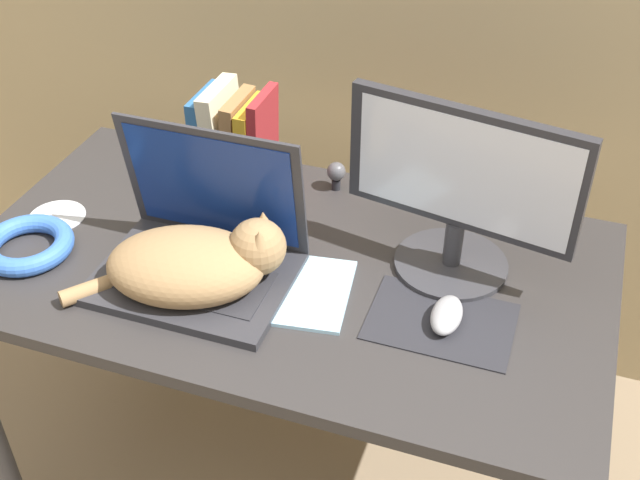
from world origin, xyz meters
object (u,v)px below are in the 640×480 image
(cat, at_px, (196,263))
(cable_coil, at_px, (27,245))
(computer_mouse, at_px, (447,315))
(book_row, at_px, (234,138))
(notepad, at_px, (295,290))
(external_monitor, at_px, (460,191))
(cd_disc, at_px, (57,216))
(laptop, at_px, (200,250))
(webcam, at_px, (336,173))

(cat, height_order, cable_coil, cat)
(computer_mouse, xyz_separation_m, book_row, (-0.55, 0.32, 0.09))
(computer_mouse, xyz_separation_m, notepad, (-0.29, -0.01, -0.02))
(cat, relative_size, external_monitor, 0.87)
(cat, height_order, cd_disc, cat)
(external_monitor, bearing_deg, notepad, -147.11)
(notepad, bearing_deg, book_row, 129.05)
(laptop, distance_m, computer_mouse, 0.48)
(laptop, bearing_deg, book_row, 102.24)
(computer_mouse, bearing_deg, laptop, -178.66)
(cat, bearing_deg, cable_coil, -178.59)
(book_row, relative_size, cable_coil, 1.22)
(computer_mouse, distance_m, cd_disc, 0.85)
(cd_disc, bearing_deg, webcam, 29.38)
(book_row, relative_size, cd_disc, 1.87)
(cable_coil, distance_m, notepad, 0.55)
(laptop, height_order, cat, laptop)
(cable_coil, xyz_separation_m, webcam, (0.51, 0.42, 0.02))
(notepad, distance_m, webcam, 0.36)
(cd_disc, bearing_deg, notepad, -6.05)
(notepad, bearing_deg, cable_coil, -173.34)
(computer_mouse, height_order, cable_coil, cable_coil)
(cat, xyz_separation_m, notepad, (0.17, 0.05, -0.06))
(computer_mouse, bearing_deg, book_row, 150.12)
(laptop, bearing_deg, notepad, 1.15)
(laptop, distance_m, cd_disc, 0.38)
(cat, distance_m, computer_mouse, 0.47)
(book_row, height_order, cable_coil, book_row)
(cat, xyz_separation_m, computer_mouse, (0.46, 0.06, -0.04))
(external_monitor, height_order, book_row, external_monitor)
(computer_mouse, bearing_deg, notepad, -178.53)
(cable_coil, bearing_deg, external_monitor, 16.11)
(external_monitor, xyz_separation_m, cd_disc, (-0.83, -0.11, -0.18))
(book_row, relative_size, webcam, 3.36)
(external_monitor, distance_m, webcam, 0.38)
(computer_mouse, relative_size, notepad, 0.45)
(cable_coil, height_order, webcam, webcam)
(book_row, height_order, cd_disc, book_row)
(book_row, height_order, webcam, book_row)
(external_monitor, xyz_separation_m, book_row, (-0.52, 0.15, -0.07))
(external_monitor, relative_size, webcam, 6.59)
(cable_coil, bearing_deg, laptop, 9.59)
(laptop, distance_m, external_monitor, 0.50)
(webcam, relative_size, cd_disc, 0.56)
(webcam, bearing_deg, external_monitor, -32.09)
(notepad, height_order, webcam, webcam)
(cat, height_order, webcam, cat)
(notepad, xyz_separation_m, cd_disc, (-0.56, 0.06, -0.00))
(computer_mouse, bearing_deg, cable_coil, -175.12)
(webcam, bearing_deg, cable_coil, -140.50)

